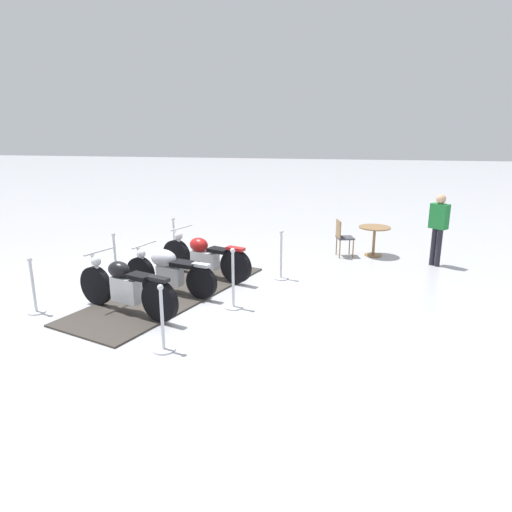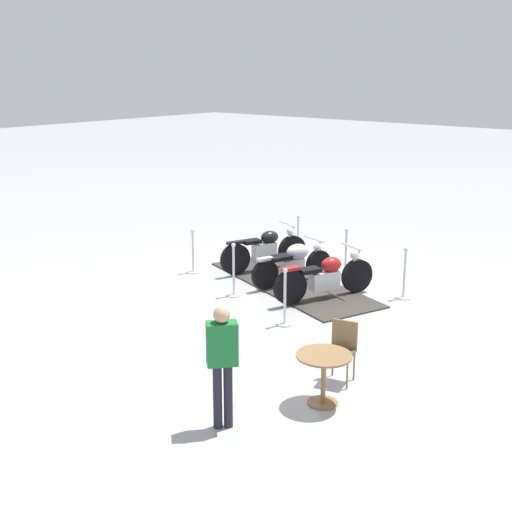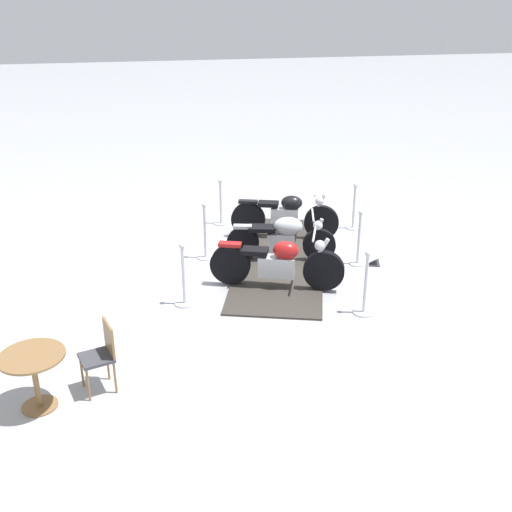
# 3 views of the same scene
# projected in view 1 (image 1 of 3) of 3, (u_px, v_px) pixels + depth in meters

# --- Properties ---
(ground_plane) EXTENTS (80.00, 80.00, 0.00)m
(ground_plane) POSITION_uv_depth(u_px,v_px,m) (171.00, 294.00, 9.19)
(ground_plane) COLOR #B2B2B7
(display_platform) EXTENTS (3.01, 4.82, 0.03)m
(display_platform) POSITION_uv_depth(u_px,v_px,m) (171.00, 293.00, 9.19)
(display_platform) COLOR #38332D
(display_platform) RESTS_ON ground_plane
(motorcycle_maroon) EXTENTS (2.21, 1.05, 1.03)m
(motorcycle_maroon) POSITION_uv_depth(u_px,v_px,m) (204.00, 256.00, 10.06)
(motorcycle_maroon) COLOR black
(motorcycle_maroon) RESTS_ON display_platform
(motorcycle_chrome) EXTENTS (2.04, 0.85, 0.92)m
(motorcycle_chrome) POSITION_uv_depth(u_px,v_px,m) (168.00, 269.00, 9.08)
(motorcycle_chrome) COLOR black
(motorcycle_chrome) RESTS_ON display_platform
(motorcycle_black) EXTENTS (2.15, 0.97, 1.04)m
(motorcycle_black) POSITION_uv_depth(u_px,v_px,m) (125.00, 287.00, 8.09)
(motorcycle_black) COLOR black
(motorcycle_black) RESTS_ON display_platform
(stanchion_left_rear) EXTENTS (0.34, 0.34, 1.03)m
(stanchion_left_rear) POSITION_uv_depth(u_px,v_px,m) (163.00, 331.00, 6.80)
(stanchion_left_rear) COLOR silver
(stanchion_left_rear) RESTS_ON ground_plane
(stanchion_left_mid) EXTENTS (0.33, 0.33, 1.13)m
(stanchion_left_mid) POSITION_uv_depth(u_px,v_px,m) (233.00, 289.00, 8.40)
(stanchion_left_mid) COLOR silver
(stanchion_left_mid) RESTS_ON ground_plane
(stanchion_left_front) EXTENTS (0.33, 0.33, 1.09)m
(stanchion_left_front) POSITION_uv_depth(u_px,v_px,m) (281.00, 263.00, 10.02)
(stanchion_left_front) COLOR silver
(stanchion_left_front) RESTS_ON ground_plane
(stanchion_right_front) EXTENTS (0.34, 0.34, 1.08)m
(stanchion_right_front) POSITION_uv_depth(u_px,v_px,m) (174.00, 247.00, 11.42)
(stanchion_right_front) COLOR silver
(stanchion_right_front) RESTS_ON ground_plane
(stanchion_right_mid) EXTENTS (0.31, 0.31, 1.09)m
(stanchion_right_mid) POSITION_uv_depth(u_px,v_px,m) (116.00, 265.00, 9.79)
(stanchion_right_mid) COLOR silver
(stanchion_right_mid) RESTS_ON ground_plane
(stanchion_right_rear) EXTENTS (0.31, 0.31, 1.02)m
(stanchion_right_rear) POSITION_uv_depth(u_px,v_px,m) (34.00, 294.00, 8.18)
(stanchion_right_rear) COLOR silver
(stanchion_right_rear) RESTS_ON ground_plane
(info_placard) EXTENTS (0.32, 0.37, 0.21)m
(info_placard) POSITION_uv_depth(u_px,v_px,m) (104.00, 277.00, 9.98)
(info_placard) COLOR #333338
(info_placard) RESTS_ON ground_plane
(cafe_table) EXTENTS (0.79, 0.79, 0.75)m
(cafe_table) POSITION_uv_depth(u_px,v_px,m) (374.00, 234.00, 11.77)
(cafe_table) COLOR olive
(cafe_table) RESTS_ON ground_plane
(cafe_chair_near_table) EXTENTS (0.49, 0.49, 0.93)m
(cafe_chair_near_table) POSITION_uv_depth(u_px,v_px,m) (342.00, 235.00, 11.71)
(cafe_chair_near_table) COLOR olive
(cafe_chair_near_table) RESTS_ON ground_plane
(bystander_person) EXTENTS (0.45, 0.43, 1.70)m
(bystander_person) POSITION_uv_depth(u_px,v_px,m) (439.00, 223.00, 10.80)
(bystander_person) COLOR #23232D
(bystander_person) RESTS_ON ground_plane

